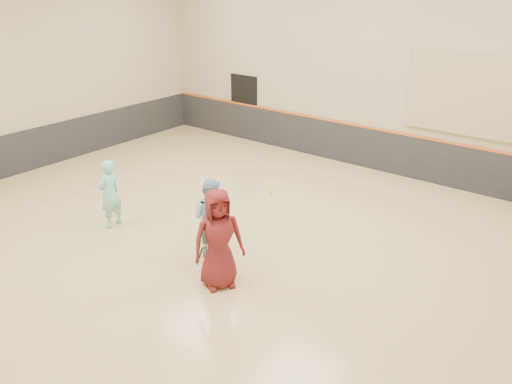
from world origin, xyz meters
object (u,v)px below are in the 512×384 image
Objects in this scene: girl at (110,194)px; instructor at (211,218)px; young_man at (218,239)px; spare_racket at (264,186)px.

instructor is (2.65, 0.43, 0.04)m from girl.
young_man is at bearing 128.15° from instructor.
instructor is 0.88× the size of young_man.
spare_racket is at bearing 153.55° from girl.
girl is at bearing -2.29° from instructor.
spare_racket is (1.40, 3.82, -0.71)m from girl.
spare_racket is (-2.09, 4.10, -0.86)m from young_man.
girl is 0.83× the size of young_man.
young_man is at bearing 79.08° from girl.
young_man reaches higher than girl.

